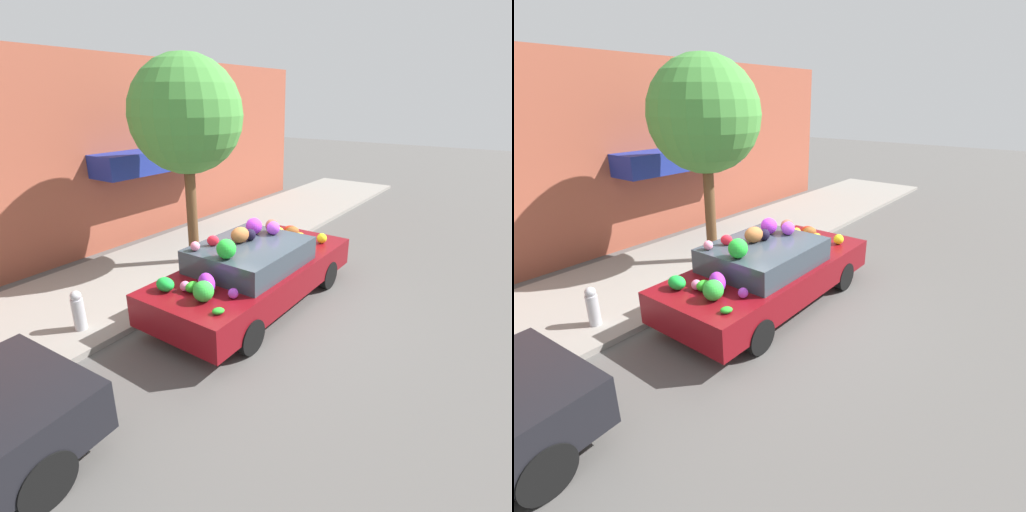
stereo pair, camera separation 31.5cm
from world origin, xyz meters
The scene contains 6 objects.
ground_plane centered at (0.00, 0.00, 0.00)m, with size 60.00×60.00×0.00m, color #565451.
sidewalk_curb centered at (0.00, 2.70, 0.05)m, with size 24.00×3.20×0.11m.
building_facade centered at (0.12, 4.91, 2.34)m, with size 18.00×1.20×4.70m.
street_tree centered at (0.74, 2.26, 3.35)m, with size 2.42×2.42×4.47m.
fire_hydrant centered at (-2.58, 1.74, 0.45)m, with size 0.20×0.20×0.70m.
art_car centered at (-0.05, -0.02, 0.69)m, with size 4.50×1.88×1.60m.
Camera 2 is at (-5.46, -4.20, 3.72)m, focal length 28.00 mm.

